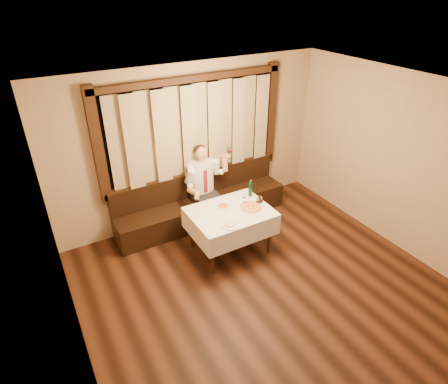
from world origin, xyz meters
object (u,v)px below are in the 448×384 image
pasta_cream (230,223)px  cruet_caddy (259,200)px  green_bottle (250,189)px  banquette (202,205)px  dining_table (230,217)px  seated_man (204,181)px  pizza (251,207)px  pasta_red (223,205)px

pasta_cream → cruet_caddy: 0.79m
pasta_cream → green_bottle: 0.93m
banquette → dining_table: bearing=-90.0°
green_bottle → seated_man: size_ratio=0.20×
banquette → dining_table: banquette is taller
seated_man → cruet_caddy: bearing=-62.0°
pasta_cream → cruet_caddy: cruet_caddy is taller
pizza → pasta_cream: (-0.53, -0.26, 0.02)m
green_bottle → dining_table: bearing=-155.4°
cruet_caddy → seated_man: size_ratio=0.09×
pizza → pasta_red: 0.44m
pasta_cream → seated_man: bearing=80.0°
banquette → green_bottle: 1.10m
banquette → pizza: (0.33, -1.10, 0.46)m
green_bottle → cruet_caddy: size_ratio=2.32×
dining_table → seated_man: bearing=88.7°
pasta_cream → green_bottle: size_ratio=0.96×
banquette → dining_table: 1.08m
dining_table → pasta_cream: size_ratio=4.46×
pizza → cruet_caddy: bearing=15.2°
banquette → seated_man: (0.02, -0.09, 0.54)m
dining_table → pizza: 0.36m
pasta_red → seated_man: (0.06, 0.77, 0.06)m
pasta_red → pizza: bearing=-33.6°
pizza → pasta_red: size_ratio=1.45×
dining_table → pasta_red: size_ratio=5.10×
banquette → pasta_red: size_ratio=12.85×
pasta_red → green_bottle: size_ratio=0.84×
pizza → cruet_caddy: (0.20, 0.05, 0.03)m
pasta_cream → cruet_caddy: bearing=23.1°
dining_table → pasta_red: bearing=102.1°
pasta_red → green_bottle: 0.58m
pasta_red → pasta_cream: (-0.17, -0.50, 0.00)m
pizza → cruet_caddy: cruet_caddy is taller
seated_man → green_bottle: bearing=-53.6°
green_bottle → cruet_caddy: (0.00, -0.26, -0.08)m
banquette → cruet_caddy: size_ratio=25.00×
pasta_red → seated_man: size_ratio=0.17×
pasta_cream → pasta_red: bearing=71.6°
green_bottle → pasta_red: bearing=-172.1°
pizza → pasta_cream: size_ratio=1.27×
cruet_caddy → seated_man: 1.08m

